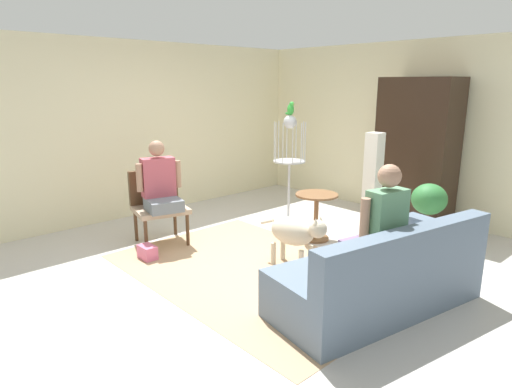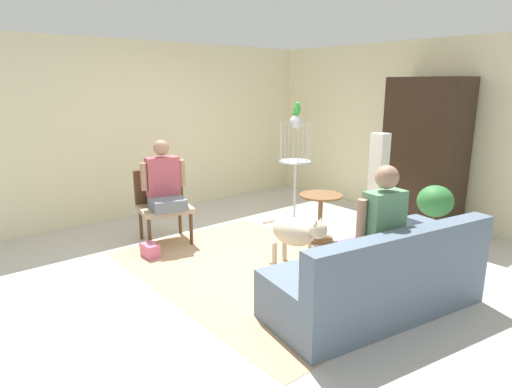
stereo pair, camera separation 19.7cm
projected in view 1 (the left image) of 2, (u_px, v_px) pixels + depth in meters
The scene contains 16 objects.
ground_plane at pixel (262, 261), 5.06m from camera, with size 7.02×7.02×0.00m, color beige.
back_wall at pixel (405, 130), 6.70m from camera, with size 5.89×0.12×2.59m, color beige.
left_wall at pixel (157, 128), 6.87m from camera, with size 0.12×6.45×2.59m, color beige.
area_rug at pixel (256, 271), 4.77m from camera, with size 3.11×2.11×0.01m, color tan.
couch at pixel (382, 277), 3.93m from camera, with size 1.17×2.09×0.83m.
armchair at pixel (157, 200), 5.59m from camera, with size 0.71×0.74×0.91m.
person_on_couch at pixel (381, 224), 3.83m from camera, with size 0.53×0.51×0.89m.
person_on_armchair at pixel (160, 183), 5.40m from camera, with size 0.55×0.55×0.83m.
round_end_table at pixel (316, 211), 5.66m from camera, with size 0.54×0.54×0.61m.
dog at pixel (295, 232), 4.79m from camera, with size 0.85×0.38×0.63m.
bird_cage_stand at pixel (289, 162), 6.35m from camera, with size 0.46×0.46×1.54m.
parrot at pixel (291, 109), 6.16m from camera, with size 0.17×0.10×0.19m.
potted_plant at pixel (429, 206), 5.42m from camera, with size 0.43×0.43×0.79m.
column_lamp at pixel (372, 188), 5.60m from camera, with size 0.20×0.20×1.39m.
armoire_cabinet at pixel (416, 153), 6.19m from camera, with size 1.03×0.56×2.06m, color black.
handbag at pixel (147, 252), 5.10m from camera, with size 0.23×0.15×0.16m, color #D8668C.
Camera 1 is at (3.43, -3.25, 1.98)m, focal length 30.96 mm.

